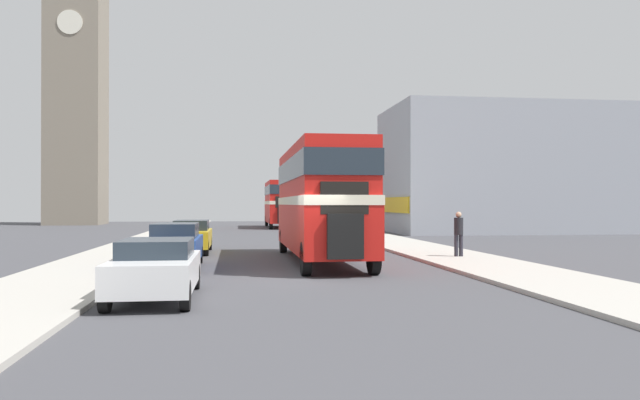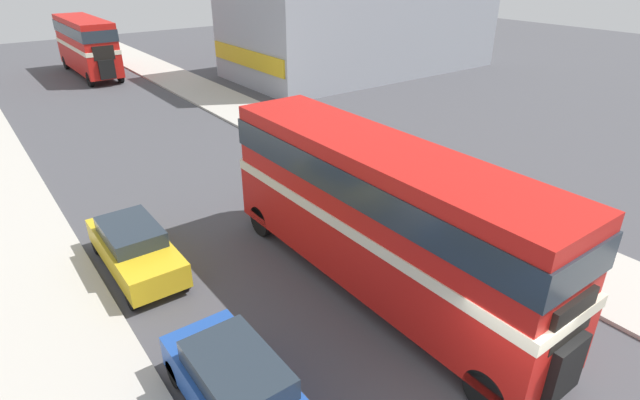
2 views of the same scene
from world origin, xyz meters
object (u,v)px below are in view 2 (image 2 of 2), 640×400
object	(u,v)px
bus_distant	(86,42)
car_parked_far	(135,247)
car_parked_mid	(242,392)
pedestrian_walking	(493,198)
double_decker_bus	(379,208)

from	to	relation	value
bus_distant	car_parked_far	xyz separation A→B (m)	(-6.01, -28.70, -1.75)
car_parked_mid	car_parked_far	world-z (taller)	car_parked_mid
bus_distant	car_parked_far	world-z (taller)	bus_distant
car_parked_mid	pedestrian_walking	bearing A→B (deg)	10.70
double_decker_bus	car_parked_mid	distance (m)	5.81
double_decker_bus	pedestrian_walking	xyz separation A→B (m)	(5.58, 0.23, -1.43)
double_decker_bus	car_parked_far	bearing A→B (deg)	136.21
car_parked_far	pedestrian_walking	xyz separation A→B (m)	(10.73, -4.70, 0.36)
double_decker_bus	car_parked_mid	xyz separation A→B (m)	(-5.24, -1.81, -1.76)
pedestrian_walking	car_parked_mid	bearing A→B (deg)	-169.30
pedestrian_walking	bus_distant	bearing A→B (deg)	98.04
pedestrian_walking	double_decker_bus	bearing A→B (deg)	-177.62
car_parked_mid	double_decker_bus	bearing A→B (deg)	19.10
bus_distant	car_parked_mid	distance (m)	36.01
car_parked_mid	car_parked_far	bearing A→B (deg)	89.25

